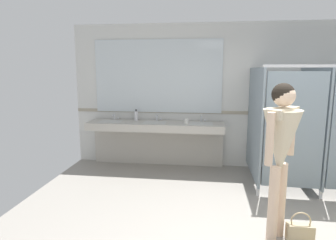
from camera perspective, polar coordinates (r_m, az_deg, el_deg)
The scene contains 9 objects.
wall_back at distance 5.81m, azimuth 17.24°, elevation 4.33°, with size 7.12×0.12×2.71m, color silver.
wall_back_tile_band at distance 5.78m, azimuth 17.19°, elevation 1.27°, with size 7.12×0.01×0.06m, color #9E937F.
vanity_counter at distance 5.65m, azimuth -2.29°, elevation -2.64°, with size 2.55×0.57×1.00m.
mirror_panel at distance 5.71m, azimuth -2.02°, elevation 8.40°, with size 2.45×0.02×1.38m, color silver.
bathroom_stalls at distance 5.11m, azimuth 26.55°, elevation -0.88°, with size 1.84×1.38×1.93m.
person_standing at distance 3.36m, azimuth 20.94°, elevation -4.01°, with size 0.56×0.56×1.73m.
handbag at distance 3.76m, azimuth 24.11°, elevation -19.02°, with size 0.28×0.11×0.34m.
soap_dispenser at distance 5.75m, azimuth -6.17°, elevation 0.86°, with size 0.07×0.07×0.21m.
paper_cup at distance 5.39m, azimuth 3.60°, elevation -0.24°, with size 0.07×0.07×0.08m, color white.
Camera 1 is at (-0.97, -2.92, 1.87)m, focal length 31.60 mm.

